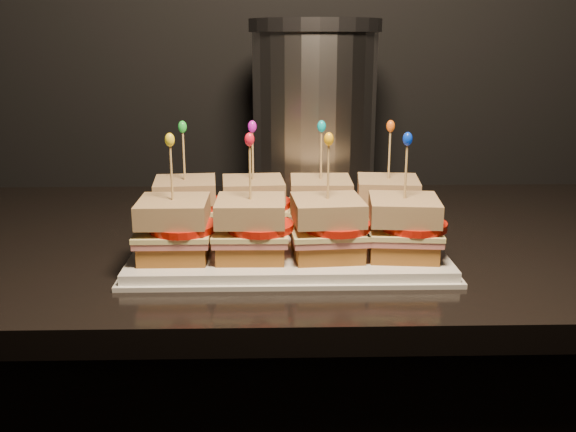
{
  "coord_description": "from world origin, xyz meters",
  "views": [
    {
      "loc": [
        -0.83,
        0.75,
        1.15
      ],
      "look_at": [
        -0.81,
        1.58,
        0.92
      ],
      "focal_mm": 40.0,
      "sensor_mm": 36.0,
      "label": 1
    }
  ],
  "objects": [
    {
      "name": "sandwich_4_frill",
      "position": [
        -0.95,
        1.52,
        1.03
      ],
      "size": [
        0.01,
        0.01,
        0.02
      ],
      "primitive_type": "ellipsoid",
      "color": "yellow",
      "rests_on": "sandwich_4_pick"
    },
    {
      "name": "sandwich_1_tomato",
      "position": [
        -0.84,
        1.63,
        0.92
      ],
      "size": [
        0.08,
        0.08,
        0.01
      ],
      "primitive_type": "cylinder",
      "color": "red",
      "rests_on": "sandwich_1_cheese"
    },
    {
      "name": "platter",
      "position": [
        -0.81,
        1.58,
        0.87
      ],
      "size": [
        0.41,
        0.25,
        0.02
      ],
      "primitive_type": "cube",
      "color": "white",
      "rests_on": "granite_slab"
    },
    {
      "name": "sandwich_5_ham",
      "position": [
        -0.85,
        1.52,
        0.91
      ],
      "size": [
        0.09,
        0.09,
        0.01
      ],
      "primitive_type": "cube",
      "rotation": [
        0.0,
        0.0,
        -0.01
      ],
      "color": "#CB6868",
      "rests_on": "sandwich_5_bread_bot"
    },
    {
      "name": "sandwich_2_pick",
      "position": [
        -0.76,
        1.64,
        0.99
      ],
      "size": [
        0.0,
        0.0,
        0.09
      ],
      "primitive_type": "cylinder",
      "color": "tan",
      "rests_on": "sandwich_2_bread_top"
    },
    {
      "name": "appliance_body",
      "position": [
        -0.76,
        1.82,
        1.03
      ],
      "size": [
        0.2,
        0.2,
        0.27
      ],
      "primitive_type": "cylinder",
      "color": "silver",
      "rests_on": "appliance_base"
    },
    {
      "name": "sandwich_1_frill",
      "position": [
        -0.85,
        1.64,
        1.03
      ],
      "size": [
        0.01,
        0.01,
        0.02
      ],
      "primitive_type": "ellipsoid",
      "color": "#C912C8",
      "rests_on": "sandwich_1_pick"
    },
    {
      "name": "sandwich_3_tomato",
      "position": [
        -0.65,
        1.63,
        0.92
      ],
      "size": [
        0.08,
        0.08,
        0.01
      ],
      "primitive_type": "cylinder",
      "color": "red",
      "rests_on": "sandwich_3_cheese"
    },
    {
      "name": "sandwich_7_tomato",
      "position": [
        -0.65,
        1.52,
        0.92
      ],
      "size": [
        0.08,
        0.08,
        0.01
      ],
      "primitive_type": "cylinder",
      "color": "red",
      "rests_on": "sandwich_7_cheese"
    },
    {
      "name": "sandwich_4_tomato",
      "position": [
        -0.94,
        1.52,
        0.92
      ],
      "size": [
        0.08,
        0.08,
        0.01
      ],
      "primitive_type": "cylinder",
      "color": "red",
      "rests_on": "sandwich_4_cheese"
    },
    {
      "name": "sandwich_6_ham",
      "position": [
        -0.76,
        1.52,
        0.91
      ],
      "size": [
        0.1,
        0.1,
        0.01
      ],
      "primitive_type": "cube",
      "rotation": [
        0.0,
        0.0,
        0.08
      ],
      "color": "#CB6868",
      "rests_on": "sandwich_6_bread_bot"
    },
    {
      "name": "sandwich_2_tomato",
      "position": [
        -0.74,
        1.63,
        0.92
      ],
      "size": [
        0.08,
        0.08,
        0.01
      ],
      "primitive_type": "cylinder",
      "color": "red",
      "rests_on": "sandwich_2_cheese"
    },
    {
      "name": "sandwich_4_cheese",
      "position": [
        -0.95,
        1.52,
        0.92
      ],
      "size": [
        0.09,
        0.09,
        0.01
      ],
      "primitive_type": "cube",
      "rotation": [
        0.0,
        0.0,
        0.0
      ],
      "color": "#E7DC8F",
      "rests_on": "sandwich_4_ham"
    },
    {
      "name": "sandwich_2_bread_bot",
      "position": [
        -0.76,
        1.64,
        0.89
      ],
      "size": [
        0.09,
        0.09,
        0.02
      ],
      "primitive_type": "cube",
      "rotation": [
        0.0,
        0.0,
        -0.02
      ],
      "color": "brown",
      "rests_on": "platter"
    },
    {
      "name": "sandwich_5_bread_top",
      "position": [
        -0.85,
        1.52,
        0.94
      ],
      "size": [
        0.09,
        0.09,
        0.03
      ],
      "primitive_type": "cube",
      "rotation": [
        0.0,
        0.0,
        -0.01
      ],
      "color": "brown",
      "rests_on": "sandwich_5_tomato"
    },
    {
      "name": "sandwich_7_cheese",
      "position": [
        -0.66,
        1.52,
        0.92
      ],
      "size": [
        0.1,
        0.1,
        0.01
      ],
      "primitive_type": "cube",
      "rotation": [
        0.0,
        0.0,
        -0.1
      ],
      "color": "#E7DC8F",
      "rests_on": "sandwich_7_ham"
    },
    {
      "name": "sandwich_1_pick",
      "position": [
        -0.85,
        1.64,
        0.99
      ],
      "size": [
        0.0,
        0.0,
        0.09
      ],
      "primitive_type": "cylinder",
      "color": "tan",
      "rests_on": "sandwich_1_bread_top"
    },
    {
      "name": "sandwich_1_bread_bot",
      "position": [
        -0.85,
        1.64,
        0.89
      ],
      "size": [
        0.09,
        0.09,
        0.02
      ],
      "primitive_type": "cube",
      "rotation": [
        0.0,
        0.0,
        0.08
      ],
      "color": "brown",
      "rests_on": "platter"
    },
    {
      "name": "sandwich_0_pick",
      "position": [
        -0.95,
        1.64,
        0.99
      ],
      "size": [
        0.0,
        0.0,
        0.09
      ],
      "primitive_type": "cylinder",
      "color": "tan",
      "rests_on": "sandwich_0_bread_top"
    },
    {
      "name": "sandwich_0_bread_bot",
      "position": [
        -0.95,
        1.64,
        0.89
      ],
      "size": [
        0.09,
        0.09,
        0.02
      ],
      "primitive_type": "cube",
      "rotation": [
        0.0,
        0.0,
        0.1
      ],
      "color": "brown",
      "rests_on": "platter"
    },
    {
      "name": "sandwich_6_tomato",
      "position": [
        -0.74,
        1.52,
        0.92
      ],
      "size": [
        0.08,
        0.08,
        0.01
      ],
      "primitive_type": "cylinder",
      "color": "red",
      "rests_on": "sandwich_6_cheese"
    },
    {
      "name": "sandwich_6_pick",
      "position": [
        -0.76,
        1.52,
        0.99
      ],
      "size": [
        0.0,
        0.0,
        0.09
      ],
      "primitive_type": "cylinder",
      "color": "tan",
      "rests_on": "sandwich_6_bread_top"
    },
    {
      "name": "sandwich_6_cheese",
      "position": [
        -0.76,
        1.52,
        0.92
      ],
      "size": [
        0.1,
        0.1,
        0.01
      ],
      "primitive_type": "cube",
      "rotation": [
        0.0,
        0.0,
        0.08
      ],
      "color": "#E7DC8F",
      "rests_on": "sandwich_6_ham"
    },
    {
      "name": "sandwich_1_cheese",
      "position": [
        -0.85,
        1.64,
        0.92
      ],
      "size": [
        0.1,
        0.1,
        0.01
      ],
      "primitive_type": "cube",
      "rotation": [
        0.0,
        0.0,
        0.08
      ],
      "color": "#E7DC8F",
      "rests_on": "sandwich_1_ham"
    },
    {
      "name": "sandwich_3_bread_bot",
      "position": [
        -0.66,
        1.64,
        0.89
      ],
      "size": [
        0.09,
        0.09,
        0.02
      ],
      "primitive_type": "cube",
      "rotation": [
        0.0,
        0.0,
        -0.11
      ],
      "color": "brown",
      "rests_on": "platter"
    },
    {
      "name": "platter_rim",
      "position": [
        -0.81,
        1.58,
        0.87
      ],
      "size": [
        0.42,
        0.26,
        0.01
      ],
      "primitive_type": "cube",
      "color": "white",
      "rests_on": "granite_slab"
    },
    {
      "name": "sandwich_7_bread_bot",
      "position": [
        -0.66,
        1.52,
        0.89
      ],
      "size": [
        0.09,
        0.09,
        0.02
      ],
      "primitive_type": "cube",
      "rotation": [
        0.0,
        0.0,
        -0.1
      ],
      "color": "brown",
      "rests_on": "platter"
    },
    {
      "name": "sandwich_7_bread_top",
      "position": [
        -0.66,
        1.52,
        0.94
      ],
      "size": [
        0.09,
        0.09,
        0.03
      ],
      "primitive_type": "cube",
      "rotation": [
        0.0,
        0.0,
        -0.1
      ],
      "color": "brown",
      "rests_on": "sandwich_7_tomato"
    },
    {
      "name": "sandwich_6_bread_bot",
      "position": [
        -0.76,
        1.52,
        0.89
      ],
      "size": [
        0.09,
        0.09,
        0.02
      ],
      "primitive_type": "cube",
      "rotation": [
        0.0,
        0.0,
        0.08
      ],
      "color": "brown",
      "rests_on": "platter"
    },
    {
      "name": "appliance_base",
      "position": [
        -0.76,
        1.82,
        0.88
      ],
      "size": [
        0.27,
        0.24,
        0.03
      ],
      "primitive_type": "cube",
      "rotation": [
        0.0,
        0.0,
        0.15
      ],
      "color": "#262628",
      "rests_on": "granite_slab"
    },
    {
      "name": "sandwich_7_ham",
      "position": [
        -0.66,
        1.52,
        0.91
      ],
      "size": [
        0.1,
        0.1,
        0.01
      ],
      "primitive_type": "cube",
      "rotation": [
        0.0,
        0.0,
        -0.1
      ],
      "color": "#CB6868",
      "rests_on": "sandwich_7_bread_bot"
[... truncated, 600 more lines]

